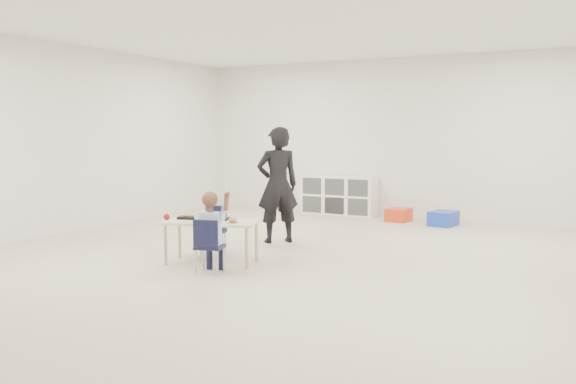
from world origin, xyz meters
The scene contains 16 objects.
room centered at (0.00, 0.00, 1.40)m, with size 9.00×9.02×2.80m.
table centered at (-0.82, -0.28, 0.25)m, with size 1.18×0.81×0.49m.
chair_near centered at (-0.54, -0.70, 0.29)m, with size 0.29×0.27×0.59m, color black, non-canonical shape.
chair_far centered at (-1.10, 0.15, 0.29)m, with size 0.29×0.27×0.59m, color black, non-canonical shape.
child centered at (-0.54, -0.70, 0.46)m, with size 0.39×0.39×0.93m, color #BCD3FF, non-canonical shape.
lunch_tray_near centered at (-0.78, -0.19, 0.51)m, with size 0.22×0.16×0.03m, color black.
lunch_tray_far centered at (-1.14, -0.28, 0.51)m, with size 0.22×0.16×0.03m, color black.
milk_carton centered at (-0.75, -0.37, 0.54)m, with size 0.07×0.07×0.10m, color white.
bread_roll centered at (-0.52, -0.29, 0.52)m, with size 0.09×0.09×0.07m, color tan.
apple_near centered at (-0.93, -0.24, 0.53)m, with size 0.07×0.07×0.07m, color maroon.
apple_far centered at (-1.31, -0.47, 0.53)m, with size 0.07×0.07×0.07m, color maroon.
cubby_shelf centered at (-1.20, 4.28, 0.35)m, with size 1.40×0.40×0.70m, color white.
adult centered at (-0.80, 1.25, 0.79)m, with size 0.57×0.38×1.57m, color black.
bin_red centered at (0.04, 3.96, 0.11)m, with size 0.34×0.44×0.21m, color red.
bin_yellow centered at (0.76, 3.98, 0.11)m, with size 0.35×0.45×0.22m, color yellow.
bin_blue centered at (0.83, 3.82, 0.12)m, with size 0.37×0.48×0.23m, color #183CB9.
Camera 1 is at (3.18, -5.93, 1.49)m, focal length 38.00 mm.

